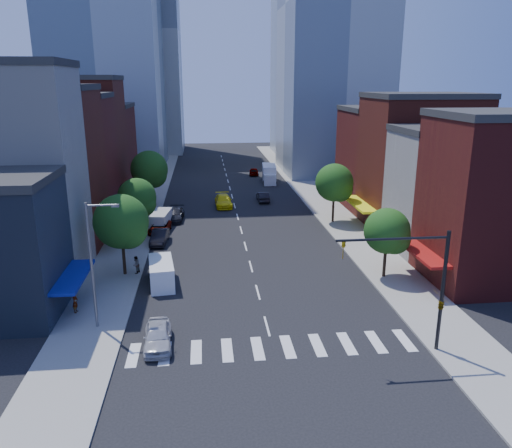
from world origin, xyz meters
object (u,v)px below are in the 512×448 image
Objects in this scene: parked_car_third at (160,227)px; cargo_van_far at (161,220)px; parked_car_rear at (175,215)px; pedestrian_far at (136,265)px; taxi at (223,201)px; parked_car_second at (159,237)px; parked_car_front at (158,336)px; traffic_car_oncoming at (263,197)px; box_truck at (269,174)px; cargo_van_near at (161,274)px; traffic_car_far at (254,171)px; pedestrian_near at (75,302)px.

parked_car_third is 0.95× the size of cargo_van_far.
pedestrian_far is (-2.58, -18.13, 0.22)m from parked_car_rear.
taxi is 26.26m from pedestrian_far.
parked_car_front is at bearing -81.60° from parked_car_second.
box_truck is at bearing -102.58° from traffic_car_oncoming.
parked_car_rear is 0.99× the size of cargo_van_near.
parked_car_third is (-0.27, 3.95, -0.09)m from parked_car_second.
cargo_van_near is 52.48m from traffic_car_far.
parked_car_second is at bearing -117.21° from taxi.
parked_car_front reaches higher than traffic_car_oncoming.
taxi is (5.94, 37.73, 0.05)m from parked_car_front.
pedestrian_near is at bearing -112.67° from taxi.
traffic_car_oncoming is 1.05× the size of traffic_car_far.
taxi reaches higher than parked_car_front.
pedestrian_near is (-4.91, -16.53, 0.23)m from parked_car_second.
taxi is at bearing 49.60° from parked_car_rear.
cargo_van_near reaches higher than traffic_car_far.
pedestrian_near is 1.03× the size of pedestrian_far.
cargo_van_near is 17.47m from cargo_van_far.
parked_car_rear is at bearing 73.85° from cargo_van_far.
parked_car_third is at bearing -8.48° from pedestrian_near.
traffic_car_far is (14.21, 39.25, -0.05)m from parked_car_second.
taxi is at bearing 62.00° from parked_car_third.
box_truck is at bearing -179.02° from pedestrian_far.
cargo_van_far is at bearing 87.70° from cargo_van_near.
box_truck is (2.79, 14.04, 0.68)m from traffic_car_oncoming.
cargo_van_near is 7.79m from pedestrian_near.
traffic_car_far is 0.55× the size of box_truck.
parked_car_rear is (-0.42, 31.17, -0.02)m from parked_car_front.
taxi is at bearing 69.84° from cargo_van_near.
pedestrian_far reaches higher than traffic_car_oncoming.
box_truck is at bearing 111.51° from traffic_car_far.
parked_car_third is 21.01m from pedestrian_near.
parked_car_rear reaches higher than traffic_car_oncoming.
pedestrian_near reaches higher than pedestrian_far.
parked_car_third is at bearing 91.09° from parked_car_front.
traffic_car_oncoming is 21.13m from traffic_car_far.
parked_car_front is 31.17m from parked_car_rear.
parked_car_rear is 18.31m from pedestrian_far.
cargo_van_far is at bearing 72.61° from traffic_car_far.
cargo_van_far is 31.04m from box_truck.
parked_car_front is 0.60× the size of box_truck.
parked_car_front is 8.51m from pedestrian_near.
traffic_car_oncoming is (11.75, 40.13, -0.05)m from parked_car_front.
cargo_van_near reaches higher than pedestrian_far.
parked_car_front is at bearing 37.02° from pedestrian_far.
traffic_car_oncoming is at bearing 40.09° from parked_car_rear.
taxi reaches higher than parked_car_rear.
cargo_van_far is (-0.28, 5.86, 0.25)m from parked_car_second.
parked_car_second is 2.81× the size of pedestrian_far.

